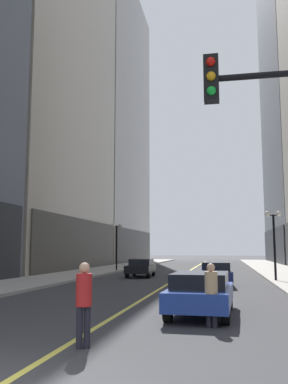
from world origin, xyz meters
TOP-DOWN VIEW (x-y plane):
  - ground_plane at (0.00, 35.00)m, footprint 200.00×200.00m
  - sidewalk_left at (-8.25, 35.00)m, footprint 4.50×78.00m
  - sidewalk_right at (8.25, 35.00)m, footprint 4.50×78.00m
  - lane_centre_stripe at (0.00, 35.00)m, footprint 0.16×70.00m
  - building_left_far at (-18.29, 60.00)m, footprint 15.77×26.00m
  - car_blue at (2.61, 7.97)m, footprint 2.01×4.59m
  - car_navy at (2.81, 18.93)m, footprint 1.91×4.33m
  - car_black at (-2.81, 25.70)m, footprint 1.91×4.37m
  - pedestrian_in_tan_trench at (2.99, 5.96)m, footprint 0.42×0.42m
  - pedestrian_in_red_jacket at (0.43, 3.10)m, footprint 0.46×0.46m
  - street_lamp_left_far at (-6.40, 32.32)m, footprint 1.06×0.36m
  - street_lamp_right_mid at (6.40, 21.89)m, footprint 1.06×0.36m

SIDE VIEW (x-z plane):
  - ground_plane at x=0.00m, z-range 0.00..0.00m
  - lane_centre_stripe at x=0.00m, z-range 0.00..0.01m
  - sidewalk_left at x=-8.25m, z-range 0.00..0.15m
  - sidewalk_right at x=8.25m, z-range 0.00..0.15m
  - car_navy at x=2.81m, z-range 0.06..1.38m
  - car_black at x=-2.81m, z-range 0.06..1.38m
  - car_blue at x=2.61m, z-range 0.06..1.38m
  - pedestrian_in_tan_trench at x=2.99m, z-range 0.14..1.80m
  - pedestrian_in_red_jacket at x=0.43m, z-range 0.15..1.91m
  - street_lamp_left_far at x=-6.40m, z-range 1.04..5.47m
  - street_lamp_right_mid at x=6.40m, z-range 1.04..5.47m
  - building_left_far at x=-18.29m, z-range -0.07..45.98m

